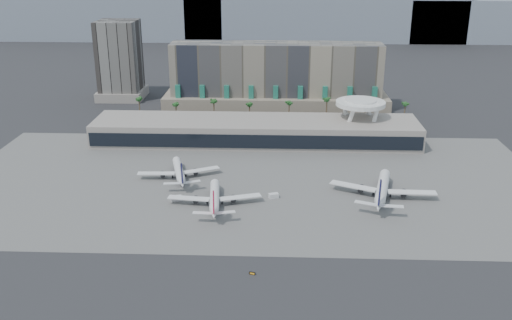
{
  "coord_description": "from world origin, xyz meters",
  "views": [
    {
      "loc": [
        11.83,
        -176.89,
        96.98
      ],
      "look_at": [
        3.01,
        40.0,
        15.78
      ],
      "focal_mm": 40.0,
      "sensor_mm": 36.0,
      "label": 1
    }
  ],
  "objects_px": {
    "airliner_centre": "(215,197)",
    "service_vehicle_b": "(274,196)",
    "airliner_right": "(382,188)",
    "service_vehicle_a": "(176,198)",
    "taxiway_sign": "(252,273)",
    "airliner_left": "(179,171)"
  },
  "relations": [
    {
      "from": "airliner_left",
      "to": "airliner_right",
      "type": "xyz_separation_m",
      "value": [
        87.17,
        -17.5,
        0.62
      ]
    },
    {
      "from": "airliner_centre",
      "to": "service_vehicle_a",
      "type": "height_order",
      "value": "airliner_centre"
    },
    {
      "from": "airliner_centre",
      "to": "service_vehicle_b",
      "type": "distance_m",
      "value": 24.87
    },
    {
      "from": "airliner_centre",
      "to": "service_vehicle_b",
      "type": "relative_size",
      "value": 10.08
    },
    {
      "from": "airliner_right",
      "to": "service_vehicle_b",
      "type": "relative_size",
      "value": 11.52
    },
    {
      "from": "airliner_left",
      "to": "airliner_centre",
      "type": "xyz_separation_m",
      "value": [
        18.94,
        -27.77,
        0.07
      ]
    },
    {
      "from": "service_vehicle_a",
      "to": "service_vehicle_b",
      "type": "distance_m",
      "value": 39.84
    },
    {
      "from": "airliner_centre",
      "to": "airliner_right",
      "type": "distance_m",
      "value": 69.0
    },
    {
      "from": "airliner_left",
      "to": "airliner_right",
      "type": "bearing_deg",
      "value": -25.79
    },
    {
      "from": "taxiway_sign",
      "to": "airliner_right",
      "type": "bearing_deg",
      "value": 64.89
    },
    {
      "from": "service_vehicle_b",
      "to": "taxiway_sign",
      "type": "distance_m",
      "value": 59.31
    },
    {
      "from": "airliner_left",
      "to": "service_vehicle_b",
      "type": "xyz_separation_m",
      "value": [
        42.5,
        -20.18,
        -2.33
      ]
    },
    {
      "from": "airliner_left",
      "to": "service_vehicle_a",
      "type": "height_order",
      "value": "airliner_left"
    },
    {
      "from": "service_vehicle_a",
      "to": "service_vehicle_b",
      "type": "height_order",
      "value": "service_vehicle_a"
    },
    {
      "from": "airliner_left",
      "to": "service_vehicle_a",
      "type": "bearing_deg",
      "value": -97.68
    },
    {
      "from": "airliner_centre",
      "to": "service_vehicle_a",
      "type": "distance_m",
      "value": 16.52
    },
    {
      "from": "airliner_centre",
      "to": "airliner_right",
      "type": "relative_size",
      "value": 0.88
    },
    {
      "from": "service_vehicle_a",
      "to": "taxiway_sign",
      "type": "relative_size",
      "value": 2.13
    },
    {
      "from": "airliner_right",
      "to": "service_vehicle_b",
      "type": "height_order",
      "value": "airliner_right"
    },
    {
      "from": "airliner_left",
      "to": "service_vehicle_b",
      "type": "bearing_deg",
      "value": -39.83
    },
    {
      "from": "airliner_left",
      "to": "taxiway_sign",
      "type": "distance_m",
      "value": 87.21
    },
    {
      "from": "service_vehicle_a",
      "to": "airliner_left",
      "type": "bearing_deg",
      "value": 81.84
    }
  ]
}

